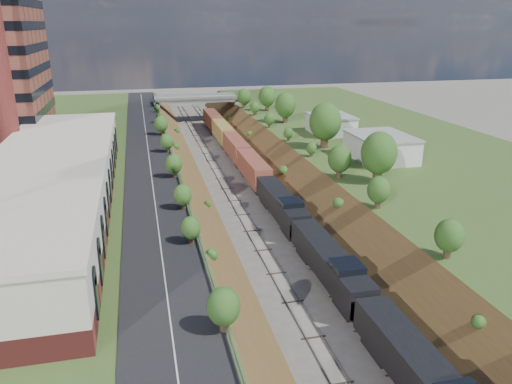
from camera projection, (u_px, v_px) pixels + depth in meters
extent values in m
cube|color=#425F27|center=(43.00, 182.00, 82.42)|extent=(44.00, 180.00, 5.00)
cube|color=#425F27|center=(405.00, 158.00, 96.81)|extent=(44.00, 180.00, 5.00)
cube|color=brown|center=(177.00, 187.00, 88.02)|extent=(10.00, 180.00, 10.00)
cube|color=brown|center=(296.00, 178.00, 92.82)|extent=(10.00, 180.00, 10.00)
cube|color=gray|center=(224.00, 183.00, 89.82)|extent=(1.58, 180.00, 0.18)
cube|color=gray|center=(252.00, 181.00, 90.96)|extent=(1.58, 180.00, 0.18)
cube|color=black|center=(149.00, 161.00, 85.41)|extent=(8.00, 180.00, 0.10)
cube|color=#99999E|center=(173.00, 156.00, 86.14)|extent=(0.06, 171.00, 0.30)
cube|color=maroon|center=(53.00, 204.00, 62.08)|extent=(14.00, 62.00, 2.20)
cube|color=beige|center=(49.00, 179.00, 61.03)|extent=(14.00, 62.00, 4.30)
cube|color=beige|center=(46.00, 160.00, 60.26)|extent=(14.30, 62.30, 0.50)
cube|color=gray|center=(157.00, 111.00, 144.02)|extent=(1.50, 8.00, 6.20)
cube|color=gray|center=(235.00, 108.00, 149.04)|extent=(1.50, 8.00, 6.20)
cube|color=gray|center=(196.00, 99.00, 145.53)|extent=(24.00, 8.00, 1.00)
cube|color=gray|center=(198.00, 99.00, 141.59)|extent=(24.00, 0.30, 0.80)
cube|color=gray|center=(195.00, 95.00, 148.96)|extent=(24.00, 0.30, 0.80)
cube|color=silver|center=(381.00, 148.00, 85.91)|extent=(9.00, 12.00, 4.00)
cube|color=silver|center=(331.00, 125.00, 106.14)|extent=(8.00, 10.00, 3.60)
cylinder|color=#473323|center=(377.00, 174.00, 73.67)|extent=(1.30, 1.30, 2.62)
ellipsoid|color=#26551E|center=(379.00, 153.00, 72.65)|extent=(5.25, 5.25, 6.30)
cylinder|color=#473323|center=(201.00, 256.00, 49.19)|extent=(0.66, 0.66, 1.22)
ellipsoid|color=#26551E|center=(200.00, 243.00, 48.72)|extent=(2.45, 2.45, 2.94)
cube|color=black|center=(423.00, 376.00, 37.33)|extent=(3.05, 18.31, 2.97)
cube|color=black|center=(329.00, 262.00, 55.12)|extent=(3.05, 18.31, 2.97)
cube|color=black|center=(281.00, 203.00, 72.91)|extent=(3.05, 18.31, 2.97)
cube|color=brown|center=(229.00, 139.00, 112.11)|extent=(3.05, 65.04, 3.66)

